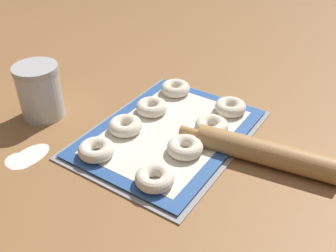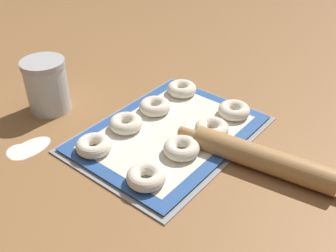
{
  "view_description": "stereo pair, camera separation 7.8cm",
  "coord_description": "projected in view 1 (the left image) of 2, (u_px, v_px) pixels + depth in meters",
  "views": [
    {
      "loc": [
        -0.67,
        -0.44,
        0.59
      ],
      "look_at": [
        0.01,
        0.0,
        0.03
      ],
      "focal_mm": 42.0,
      "sensor_mm": 36.0,
      "label": 1
    },
    {
      "loc": [
        -0.63,
        -0.51,
        0.59
      ],
      "look_at": [
        0.01,
        0.0,
        0.03
      ],
      "focal_mm": 42.0,
      "sensor_mm": 36.0,
      "label": 2
    }
  ],
  "objects": [
    {
      "name": "ground_plane",
      "position": [
        168.0,
        136.0,
        1.0
      ],
      "size": [
        2.8,
        2.8,
        0.0
      ],
      "primitive_type": "plane",
      "color": "olive"
    },
    {
      "name": "baking_tray",
      "position": [
        168.0,
        133.0,
        1.0
      ],
      "size": [
        0.48,
        0.36,
        0.01
      ],
      "color": "#93969B",
      "rests_on": "ground_plane"
    },
    {
      "name": "baking_mat",
      "position": [
        168.0,
        131.0,
        1.0
      ],
      "size": [
        0.45,
        0.34,
        0.0
      ],
      "color": "#2D569E",
      "rests_on": "baking_tray"
    },
    {
      "name": "bagel_front_far_left",
      "position": [
        155.0,
        178.0,
        0.83
      ],
      "size": [
        0.09,
        0.09,
        0.03
      ],
      "color": "silver",
      "rests_on": "baking_mat"
    },
    {
      "name": "bagel_front_mid_left",
      "position": [
        185.0,
        147.0,
        0.92
      ],
      "size": [
        0.09,
        0.09,
        0.03
      ],
      "color": "silver",
      "rests_on": "baking_mat"
    },
    {
      "name": "bagel_front_mid_right",
      "position": [
        212.0,
        126.0,
        0.99
      ],
      "size": [
        0.09,
        0.09,
        0.03
      ],
      "color": "silver",
      "rests_on": "baking_mat"
    },
    {
      "name": "bagel_front_far_right",
      "position": [
        230.0,
        107.0,
        1.07
      ],
      "size": [
        0.09,
        0.09,
        0.03
      ],
      "color": "silver",
      "rests_on": "baking_mat"
    },
    {
      "name": "bagel_back_far_left",
      "position": [
        96.0,
        150.0,
        0.91
      ],
      "size": [
        0.09,
        0.09,
        0.03
      ],
      "color": "silver",
      "rests_on": "baking_mat"
    },
    {
      "name": "bagel_back_mid_left",
      "position": [
        125.0,
        126.0,
        0.99
      ],
      "size": [
        0.09,
        0.09,
        0.03
      ],
      "color": "silver",
      "rests_on": "baking_mat"
    },
    {
      "name": "bagel_back_mid_right",
      "position": [
        152.0,
        107.0,
        1.07
      ],
      "size": [
        0.09,
        0.09,
        0.03
      ],
      "color": "silver",
      "rests_on": "baking_mat"
    },
    {
      "name": "bagel_back_far_right",
      "position": [
        175.0,
        88.0,
        1.15
      ],
      "size": [
        0.09,
        0.09,
        0.03
      ],
      "color": "silver",
      "rests_on": "baking_mat"
    },
    {
      "name": "flour_canister",
      "position": [
        40.0,
        91.0,
        1.04
      ],
      "size": [
        0.12,
        0.12,
        0.15
      ],
      "color": "silver",
      "rests_on": "ground_plane"
    },
    {
      "name": "rolling_pin",
      "position": [
        266.0,
        153.0,
        0.9
      ],
      "size": [
        0.1,
        0.43,
        0.06
      ],
      "color": "#AD7F4C",
      "rests_on": "ground_plane"
    },
    {
      "name": "flour_patch_near",
      "position": [
        33.0,
        157.0,
        0.93
      ],
      "size": [
        0.06,
        0.04,
        0.0
      ],
      "color": "white",
      "rests_on": "ground_plane"
    },
    {
      "name": "flour_patch_far",
      "position": [
        29.0,
        156.0,
        0.93
      ],
      "size": [
        0.11,
        0.06,
        0.0
      ],
      "color": "white",
      "rests_on": "ground_plane"
    },
    {
      "name": "flour_patch_side",
      "position": [
        19.0,
        160.0,
        0.92
      ],
      "size": [
        0.06,
        0.07,
        0.0
      ],
      "color": "white",
      "rests_on": "ground_plane"
    }
  ]
}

